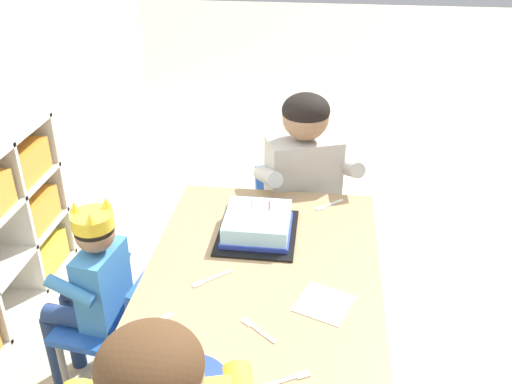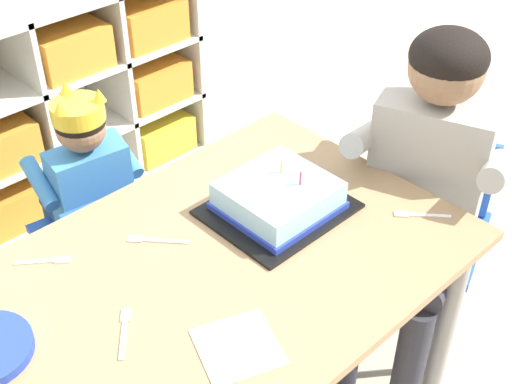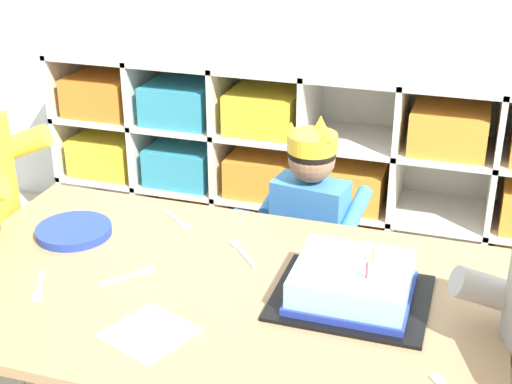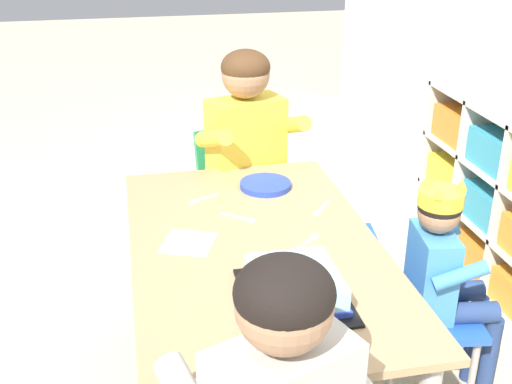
{
  "view_description": "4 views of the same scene",
  "coord_description": "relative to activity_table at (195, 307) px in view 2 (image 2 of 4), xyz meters",
  "views": [
    {
      "loc": [
        -1.4,
        -0.17,
        1.73
      ],
      "look_at": [
        0.17,
        0.03,
        0.86
      ],
      "focal_mm": 39.8,
      "sensor_mm": 36.0,
      "label": 1
    },
    {
      "loc": [
        -0.64,
        -0.87,
        1.66
      ],
      "look_at": [
        0.2,
        0.01,
        0.74
      ],
      "focal_mm": 48.09,
      "sensor_mm": 36.0,
      "label": 2
    },
    {
      "loc": [
        0.52,
        -1.3,
        1.48
      ],
      "look_at": [
        0.09,
        0.05,
        0.83
      ],
      "focal_mm": 51.51,
      "sensor_mm": 36.0,
      "label": 3
    },
    {
      "loc": [
        1.72,
        -0.35,
        1.59
      ],
      "look_at": [
        0.08,
        -0.02,
        0.83
      ],
      "focal_mm": 45.31,
      "sensor_mm": 36.0,
      "label": 4
    }
  ],
  "objects": [
    {
      "name": "fork_at_table_front_edge",
      "position": [
        0.54,
        -0.21,
        0.08
      ],
      "size": [
        0.1,
        0.11,
        0.0
      ],
      "rotation": [
        0.0,
        0.0,
        5.44
      ],
      "color": "white",
      "rests_on": "activity_table"
    },
    {
      "name": "classroom_chair_guest_side",
      "position": [
        0.79,
        -0.08,
        -0.14
      ],
      "size": [
        0.46,
        0.46,
        0.61
      ],
      "rotation": [
        0.0,
        0.0,
        -1.21
      ],
      "color": "blue",
      "rests_on": "ground"
    },
    {
      "name": "fork_near_child_seat",
      "position": [
        -0.19,
        -0.01,
        0.08
      ],
      "size": [
        0.1,
        0.11,
        0.0
      ],
      "rotation": [
        0.0,
        0.0,
        4.02
      ],
      "color": "white",
      "rests_on": "activity_table"
    },
    {
      "name": "fork_by_napkin",
      "position": [
        0.02,
        0.16,
        0.08
      ],
      "size": [
        0.11,
        0.12,
        0.0
      ],
      "rotation": [
        0.0,
        0.0,
        5.43
      ],
      "color": "white",
      "rests_on": "activity_table"
    },
    {
      "name": "paper_napkin_square",
      "position": [
        -0.05,
        -0.2,
        0.08
      ],
      "size": [
        0.2,
        0.2,
        0.0
      ],
      "primitive_type": "cube",
      "rotation": [
        0.0,
        0.0,
        -0.37
      ],
      "color": "white",
      "rests_on": "activity_table"
    },
    {
      "name": "birthday_cake_on_tray",
      "position": [
        0.31,
        0.04,
        0.12
      ],
      "size": [
        0.33,
        0.28,
        0.12
      ],
      "color": "black",
      "rests_on": "activity_table"
    },
    {
      "name": "fork_scattered_mid_table",
      "position": [
        -0.2,
        0.27,
        0.08
      ],
      "size": [
        0.11,
        0.09,
        0.0
      ],
      "rotation": [
        0.0,
        0.0,
        2.48
      ],
      "color": "white",
      "rests_on": "activity_table"
    },
    {
      "name": "activity_table",
      "position": [
        0.0,
        0.0,
        0.0
      ],
      "size": [
        1.27,
        0.77,
        0.61
      ],
      "color": "#A37F56",
      "rests_on": "ground"
    },
    {
      "name": "child_with_crown",
      "position": [
        0.09,
        0.6,
        -0.02
      ],
      "size": [
        0.32,
        0.32,
        0.82
      ],
      "rotation": [
        0.0,
        0.0,
        3.0
      ],
      "color": "#3D7FBC",
      "rests_on": "ground"
    },
    {
      "name": "guest_at_table_side",
      "position": [
        0.68,
        -0.12,
        0.08
      ],
      "size": [
        0.49,
        0.47,
        1.0
      ],
      "rotation": [
        0.0,
        0.0,
        -1.21
      ],
      "color": "#B2ADA3",
      "rests_on": "ground"
    },
    {
      "name": "classroom_chair_blue",
      "position": [
        0.08,
        0.5,
        -0.17
      ],
      "size": [
        0.38,
        0.39,
        0.6
      ],
      "rotation": [
        0.0,
        0.0,
        3.0
      ],
      "color": "#1E4CA8",
      "rests_on": "ground"
    }
  ]
}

